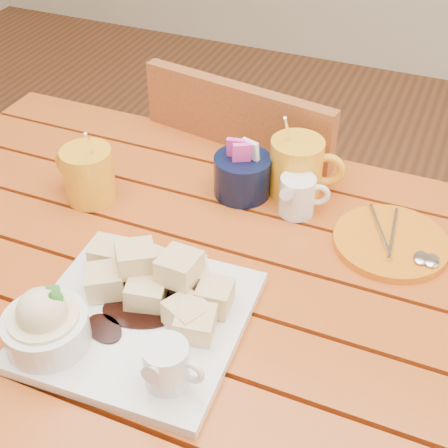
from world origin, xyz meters
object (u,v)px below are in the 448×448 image
at_px(dessert_plate, 121,313).
at_px(chair_far, 258,216).
at_px(table, 193,313).
at_px(coffee_mug_left, 88,173).
at_px(orange_saucer, 392,242).
at_px(coffee_mug_right, 298,166).

bearing_deg(dessert_plate, chair_far, 91.88).
bearing_deg(table, coffee_mug_left, 158.33).
distance_m(dessert_plate, chair_far, 0.69).
height_order(dessert_plate, orange_saucer, dessert_plate).
xyz_separation_m(table, coffee_mug_left, (-0.25, 0.10, 0.16)).
bearing_deg(dessert_plate, coffee_mug_left, 130.10).
bearing_deg(coffee_mug_left, dessert_plate, -37.61).
distance_m(dessert_plate, orange_saucer, 0.46).
height_order(coffee_mug_right, orange_saucer, coffee_mug_right).
height_order(coffee_mug_left, orange_saucer, coffee_mug_left).
bearing_deg(orange_saucer, chair_far, 138.24).
xyz_separation_m(table, orange_saucer, (0.28, 0.17, 0.11)).
xyz_separation_m(dessert_plate, coffee_mug_left, (-0.21, 0.25, 0.02)).
xyz_separation_m(table, coffee_mug_right, (0.09, 0.26, 0.16)).
xyz_separation_m(dessert_plate, orange_saucer, (0.31, 0.33, -0.03)).
bearing_deg(coffee_mug_right, dessert_plate, -120.33).
xyz_separation_m(coffee_mug_left, coffee_mug_right, (0.34, 0.16, 0.00)).
bearing_deg(dessert_plate, coffee_mug_right, 73.42).
bearing_deg(orange_saucer, dessert_plate, -133.66).
distance_m(orange_saucer, chair_far, 0.52).
height_order(dessert_plate, chair_far, chair_far).
relative_size(coffee_mug_left, orange_saucer, 0.79).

